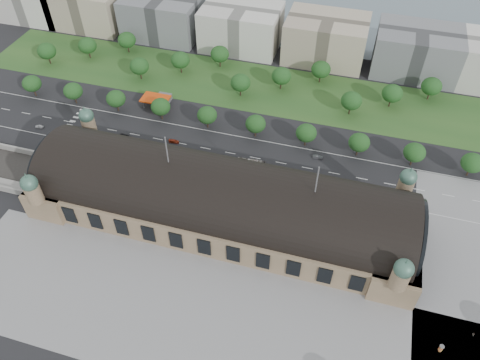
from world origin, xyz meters
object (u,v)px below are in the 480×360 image
(traffic_car_0, at_px, (39,126))
(parked_car_6, at_px, (198,170))
(traffic_car_4, at_px, (264,167))
(bus_mid, at_px, (251,164))
(traffic_car_3, at_px, (174,141))
(parked_car_3, at_px, (170,160))
(parked_car_5, at_px, (158,158))
(bus_east, at_px, (311,178))
(parked_car_4, at_px, (123,151))
(petrol_station, at_px, (160,98))
(pedestrian_2, at_px, (473,334))
(traffic_car_5, at_px, (318,157))
(traffic_car_6, at_px, (419,204))
(bus_west, at_px, (248,164))
(parked_car_1, at_px, (120,153))
(parked_car_2, at_px, (114,152))
(advertising_column, at_px, (441,348))
(traffic_car_2, at_px, (124,136))
(parked_car_0, at_px, (96,152))

(traffic_car_0, bearing_deg, parked_car_6, 81.01)
(traffic_car_4, xyz_separation_m, bus_mid, (-5.62, -0.73, 1.10))
(traffic_car_3, height_order, parked_car_3, parked_car_3)
(traffic_car_4, xyz_separation_m, parked_car_5, (-47.62, -7.73, 0.01))
(bus_east, bearing_deg, parked_car_4, 91.70)
(petrol_station, distance_m, parked_car_3, 45.60)
(petrol_station, relative_size, traffic_car_0, 3.38)
(parked_car_3, xyz_separation_m, pedestrian_2, (126.81, -50.07, 0.06))
(traffic_car_5, relative_size, parked_car_3, 0.97)
(traffic_car_6, distance_m, bus_west, 73.92)
(parked_car_3, bearing_deg, parked_car_4, -116.45)
(parked_car_1, bearing_deg, parked_car_4, 124.03)
(parked_car_5, bearing_deg, traffic_car_6, 55.45)
(bus_mid, bearing_deg, parked_car_4, 93.64)
(parked_car_2, bearing_deg, traffic_car_6, 53.80)
(bus_mid, bearing_deg, parked_car_3, 97.86)
(parked_car_1, relative_size, pedestrian_2, 3.06)
(traffic_car_4, xyz_separation_m, advertising_column, (74.51, -66.07, 0.78))
(parked_car_3, bearing_deg, bus_east, 68.83)
(traffic_car_2, bearing_deg, parked_car_2, 11.07)
(parked_car_0, height_order, bus_west, bus_west)
(advertising_column, bearing_deg, traffic_car_0, 161.25)
(pedestrian_2, bearing_deg, parked_car_3, 24.21)
(traffic_car_0, height_order, parked_car_4, parked_car_4)
(traffic_car_2, bearing_deg, bus_west, 93.75)
(traffic_car_5, height_order, pedestrian_2, pedestrian_2)
(traffic_car_4, distance_m, bus_east, 21.51)
(parked_car_4, bearing_deg, parked_car_0, -102.73)
(bus_mid, bearing_deg, bus_east, -95.51)
(parked_car_3, xyz_separation_m, advertising_column, (116.36, -58.34, 0.70))
(petrol_station, distance_m, pedestrian_2, 173.48)
(traffic_car_6, bearing_deg, parked_car_1, -79.77)
(petrol_station, height_order, advertising_column, petrol_station)
(petrol_station, xyz_separation_m, parked_car_1, (-2.50, -42.03, -2.22))
(parked_car_0, relative_size, parked_car_1, 0.74)
(parked_car_0, xyz_separation_m, bus_east, (98.08, 9.85, 0.98))
(traffic_car_3, height_order, parked_car_0, traffic_car_3)
(traffic_car_6, distance_m, parked_car_3, 108.85)
(traffic_car_0, xyz_separation_m, parked_car_1, (46.55, -6.76, 0.02))
(traffic_car_6, xyz_separation_m, parked_car_5, (-114.55, -3.81, -0.00))
(traffic_car_2, relative_size, traffic_car_4, 1.27)
(traffic_car_0, relative_size, parked_car_1, 0.79)
(parked_car_3, relative_size, bus_east, 0.40)
(traffic_car_5, bearing_deg, traffic_car_4, 117.12)
(parked_car_6, distance_m, pedestrian_2, 121.88)
(parked_car_0, xyz_separation_m, parked_car_5, (29.05, 4.00, 0.09))
(parked_car_6, bearing_deg, traffic_car_5, 89.94)
(parked_car_0, distance_m, pedestrian_2, 168.07)
(traffic_car_6, height_order, advertising_column, advertising_column)
(traffic_car_6, relative_size, parked_car_4, 1.07)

